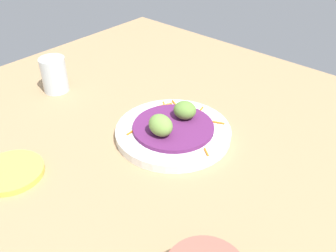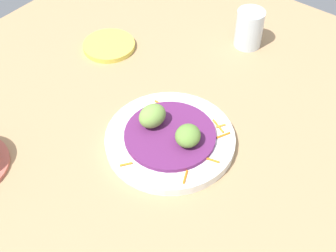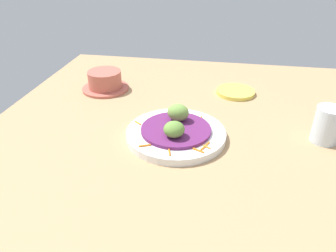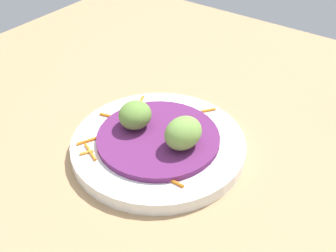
{
  "view_description": "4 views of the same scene",
  "coord_description": "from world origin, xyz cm",
  "views": [
    {
      "loc": [
        45.71,
        47.07,
        49.49
      ],
      "look_at": [
        -2.65,
        4.35,
        5.15
      ],
      "focal_mm": 40.44,
      "sensor_mm": 36.0,
      "label": 1
    },
    {
      "loc": [
        -39.29,
        50.26,
        68.03
      ],
      "look_at": [
        -3.55,
        4.58,
        6.35
      ],
      "focal_mm": 49.46,
      "sensor_mm": 36.0,
      "label": 2
    },
    {
      "loc": [
        -71.6,
        -5.39,
        44.58
      ],
      "look_at": [
        -4.86,
        6.43,
        5.51
      ],
      "focal_mm": 34.73,
      "sensor_mm": 36.0,
      "label": 3
    },
    {
      "loc": [
        24.18,
        -31.8,
        41.11
      ],
      "look_at": [
        -3.26,
        5.82,
        5.92
      ],
      "focal_mm": 45.31,
      "sensor_mm": 36.0,
      "label": 4
    }
  ],
  "objects": [
    {
      "name": "guac_scoop_center",
      "position": [
        -7.97,
        4.46,
        6.59
      ],
      "size": [
        5.51,
        5.79,
        3.8
      ],
      "primitive_type": "ellipsoid",
      "rotation": [
        0.0,
        0.0,
        4.93
      ],
      "color": "olive",
      "rests_on": "cabbage_bed"
    },
    {
      "name": "guac_scoop_left",
      "position": [
        -0.13,
        4.73,
        6.88
      ],
      "size": [
        5.18,
        6.11,
        4.38
      ],
      "primitive_type": "ellipsoid",
      "rotation": [
        0.0,
        0.0,
        1.41
      ],
      "color": "#759E47",
      "rests_on": "cabbage_bed"
    },
    {
      "name": "cabbage_bed",
      "position": [
        -4.05,
        4.59,
        4.27
      ],
      "size": [
        17.15,
        17.15,
        0.83
      ],
      "primitive_type": "cylinder",
      "color": "#60235B",
      "rests_on": "main_plate"
    },
    {
      "name": "carrot_garnish",
      "position": [
        -8.7,
        2.82,
        4.05
      ],
      "size": [
        18.96,
        20.04,
        0.4
      ],
      "color": "orange",
      "rests_on": "main_plate"
    },
    {
      "name": "table_surface",
      "position": [
        0.0,
        0.0,
        1.0
      ],
      "size": [
        110.0,
        110.0,
        2.0
      ],
      "primitive_type": "cube",
      "color": "tan",
      "rests_on": "ground"
    },
    {
      "name": "main_plate",
      "position": [
        -4.05,
        4.59,
        2.93
      ],
      "size": [
        24.45,
        24.45,
        1.85
      ],
      "primitive_type": "cylinder",
      "color": "white",
      "rests_on": "table_surface"
    }
  ]
}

